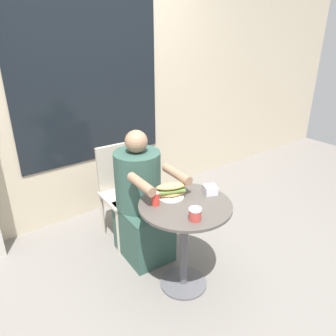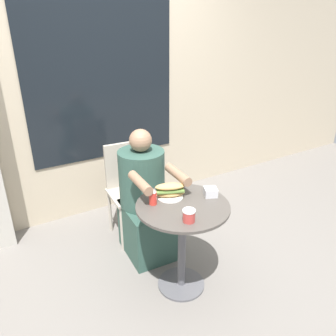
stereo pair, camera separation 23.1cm
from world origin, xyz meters
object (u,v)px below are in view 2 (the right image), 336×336
Objects in this scene: diner_chair at (128,182)px; drink_cup at (189,216)px; condiment_bottle at (153,197)px; cafe_table at (182,228)px; seated_diner at (145,203)px; sandwich_on_plate at (170,191)px.

diner_chair reaches higher than drink_cup.
cafe_table is at bearing -33.57° from condiment_bottle.
sandwich_on_plate is at bearing 95.97° from seated_diner.
seated_diner reaches higher than sandwich_on_plate.
diner_chair is 0.79× the size of seated_diner.
drink_cup is 0.69× the size of condiment_bottle.
seated_diner is at bearing 93.67° from cafe_table.
seated_diner is at bearing 92.14° from sandwich_on_plate.
sandwich_on_plate is at bearing 94.25° from diner_chair.
sandwich_on_plate reaches higher than drink_cup.
sandwich_on_plate is (0.01, -0.38, 0.29)m from seated_diner.
seated_diner is 4.83× the size of sandwich_on_plate.
cafe_table is 0.28m from sandwich_on_plate.
seated_diner is 9.30× the size of condiment_bottle.
seated_diner is 13.44× the size of drink_cup.
sandwich_on_plate reaches higher than cafe_table.
drink_cup is (-0.08, -0.19, 0.24)m from cafe_table.
condiment_bottle is (-0.14, -0.41, 0.30)m from seated_diner.
diner_chair is 0.81m from condiment_bottle.
sandwich_on_plate is 0.15m from condiment_bottle.
condiment_bottle is (-0.15, -0.02, 0.01)m from sandwich_on_plate.
sandwich_on_plate is (-0.02, 0.14, 0.24)m from cafe_table.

